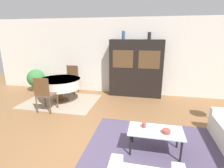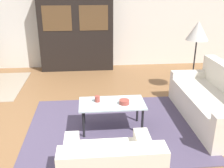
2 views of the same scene
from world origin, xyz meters
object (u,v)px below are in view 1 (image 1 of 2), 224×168
object	(u,v)px
display_cabinet	(136,69)
potted_plant	(36,79)
vase_tall	(123,35)
coffee_table	(155,133)
dining_chair_far	(72,78)
dining_chair_near	(44,92)
cup	(144,125)
dining_table	(60,83)
bowl	(166,131)
vase_short	(149,36)

from	to	relation	value
display_cabinet	potted_plant	xyz separation A→B (m)	(-3.78, -0.25, -0.50)
vase_tall	potted_plant	distance (m)	3.71
coffee_table	dining_chair_far	bearing A→B (deg)	135.11
vase_tall	dining_chair_near	bearing A→B (deg)	-134.71
coffee_table	potted_plant	world-z (taller)	potted_plant
coffee_table	cup	xyz separation A→B (m)	(-0.22, 0.06, 0.09)
coffee_table	potted_plant	size ratio (longest dim) A/B	1.17
dining_table	bowl	world-z (taller)	dining_table
cup	vase_short	xyz separation A→B (m)	(0.00, 3.04, 1.59)
display_cabinet	cup	bearing A→B (deg)	-82.62
display_cabinet	dining_chair_near	world-z (taller)	display_cabinet
bowl	potted_plant	distance (m)	5.42
bowl	dining_chair_near	bearing A→B (deg)	158.60
display_cabinet	potted_plant	distance (m)	3.82
coffee_table	bowl	xyz separation A→B (m)	(0.18, -0.05, 0.08)
vase_tall	vase_short	bearing A→B (deg)	-0.00
coffee_table	dining_chair_near	xyz separation A→B (m)	(-2.97, 1.18, 0.18)
coffee_table	vase_short	xyz separation A→B (m)	(-0.21, 3.11, 1.69)
dining_chair_far	vase_tall	distance (m)	2.44
bowl	potted_plant	bearing A→B (deg)	147.49
display_cabinet	bowl	size ratio (longest dim) A/B	13.20
vase_tall	display_cabinet	bearing A→B (deg)	-0.12
dining_chair_far	vase_tall	bearing A→B (deg)	-175.55
dining_chair_far	dining_table	bearing A→B (deg)	90.00
dining_table	potted_plant	distance (m)	1.63
dining_table	dining_chair_near	bearing A→B (deg)	-90.00
dining_chair_near	vase_short	distance (m)	3.69
dining_chair_far	bowl	xyz separation A→B (m)	(3.15, -3.01, -0.10)
bowl	coffee_table	bearing A→B (deg)	163.60
vase_short	dining_chair_far	bearing A→B (deg)	-176.92
bowl	vase_short	distance (m)	3.57
coffee_table	dining_chair_near	size ratio (longest dim) A/B	0.98
dining_chair_near	vase_tall	xyz separation A→B (m)	(1.91, 1.93, 1.52)
bowl	vase_short	size ratio (longest dim) A/B	0.64
dining_chair_near	dining_chair_far	distance (m)	1.78
dining_chair_near	potted_plant	world-z (taller)	dining_chair_near
cup	bowl	xyz separation A→B (m)	(0.39, -0.11, -0.01)
cup	vase_tall	size ratio (longest dim) A/B	0.34
dining_table	bowl	xyz separation A→B (m)	(3.15, -2.12, -0.12)
coffee_table	potted_plant	bearing A→B (deg)	146.93
coffee_table	dining_chair_near	distance (m)	3.20
dining_chair_near	bowl	size ratio (longest dim) A/B	6.74
display_cabinet	bowl	xyz separation A→B (m)	(0.79, -3.16, -0.51)
coffee_table	vase_tall	xyz separation A→B (m)	(-1.06, 3.11, 1.71)
potted_plant	display_cabinet	bearing A→B (deg)	3.71
dining_chair_far	potted_plant	distance (m)	1.43
dining_table	potted_plant	xyz separation A→B (m)	(-1.42, 0.79, -0.12)
bowl	vase_short	bearing A→B (deg)	97.00
dining_chair_near	dining_chair_far	world-z (taller)	same
dining_chair_near	display_cabinet	bearing A→B (deg)	39.20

